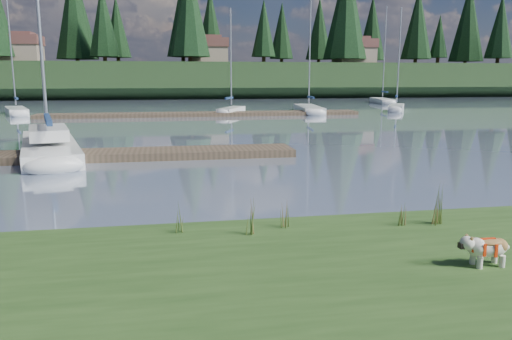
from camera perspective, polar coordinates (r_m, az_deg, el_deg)
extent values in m
plane|color=#7E8DA6|center=(41.12, -8.86, 6.08)|extent=(200.00, 200.00, 0.00)
cube|color=black|center=(84.00, -9.77, 10.01)|extent=(200.00, 20.00, 5.00)
cylinder|color=silver|center=(8.23, 24.21, -9.62)|extent=(0.09, 0.09, 0.18)
cylinder|color=silver|center=(8.37, 23.52, -9.23)|extent=(0.09, 0.09, 0.18)
cylinder|color=silver|center=(8.43, 26.31, -9.32)|extent=(0.09, 0.09, 0.18)
cylinder|color=silver|center=(8.57, 25.61, -8.94)|extent=(0.09, 0.09, 0.18)
ellipsoid|color=silver|center=(8.34, 25.08, -8.03)|extent=(0.61, 0.32, 0.28)
ellipsoid|color=olive|center=(8.32, 25.13, -7.44)|extent=(0.43, 0.29, 0.10)
ellipsoid|color=silver|center=(8.12, 22.98, -7.69)|extent=(0.21, 0.22, 0.21)
cube|color=black|center=(8.09, 22.40, -8.00)|extent=(0.07, 0.11, 0.08)
cube|color=white|center=(22.31, -22.55, 2.23)|extent=(4.03, 9.04, 0.70)
ellipsoid|color=white|center=(26.69, -22.84, 3.46)|extent=(2.44, 2.79, 0.70)
cube|color=navy|center=(20.88, -22.70, 5.38)|extent=(1.14, 3.94, 0.20)
cube|color=white|center=(21.73, -22.65, 3.96)|extent=(2.12, 3.45, 0.45)
cube|color=#4C3D2C|center=(20.42, -18.44, 1.59)|extent=(16.00, 2.00, 0.30)
cube|color=#4C3D2C|center=(41.21, -6.07, 6.36)|extent=(26.00, 2.20, 0.30)
cube|color=white|center=(47.40, -25.70, 6.01)|extent=(3.42, 6.44, 0.70)
ellipsoid|color=white|center=(50.55, -25.96, 6.22)|extent=(1.87, 2.08, 0.70)
cylinder|color=silver|center=(47.37, -26.23, 12.48)|extent=(0.12, 0.12, 9.57)
cube|color=navy|center=(46.49, -25.74, 7.40)|extent=(1.01, 2.44, 0.20)
cube|color=white|center=(43.10, -2.83, 6.69)|extent=(3.10, 5.09, 0.70)
ellipsoid|color=white|center=(45.52, -1.93, 6.90)|extent=(1.57, 1.71, 0.70)
cylinder|color=silver|center=(43.03, -2.89, 12.75)|extent=(0.12, 0.12, 7.96)
cube|color=navy|center=(42.37, -3.11, 8.21)|extent=(1.00, 1.92, 0.20)
cube|color=white|center=(45.59, 6.04, 6.85)|extent=(2.72, 7.87, 0.70)
ellipsoid|color=white|center=(49.39, 5.33, 7.15)|extent=(1.94, 2.30, 0.70)
cylinder|color=silver|center=(45.63, 6.20, 15.04)|extent=(0.12, 0.12, 11.86)
cube|color=navy|center=(44.49, 6.28, 8.28)|extent=(0.59, 3.07, 0.20)
cube|color=white|center=(49.09, 15.74, 6.78)|extent=(3.74, 5.49, 0.70)
ellipsoid|color=white|center=(51.86, 15.87, 6.96)|extent=(1.78, 1.91, 0.70)
cylinder|color=silver|center=(49.04, 16.03, 12.45)|extent=(0.12, 0.12, 8.56)
cube|color=navy|center=(48.28, 15.77, 8.13)|extent=(1.22, 2.04, 0.20)
cube|color=white|center=(63.05, 14.23, 7.61)|extent=(2.95, 7.24, 0.70)
ellipsoid|color=white|center=(66.49, 13.54, 7.78)|extent=(1.89, 2.19, 0.70)
cylinder|color=silver|center=(63.05, 14.48, 12.92)|extent=(0.12, 0.12, 10.54)
cube|color=navy|center=(62.07, 14.49, 8.65)|extent=(0.75, 2.79, 0.20)
cone|color=#475B23|center=(9.02, -0.84, -5.46)|extent=(0.03, 0.03, 0.62)
cone|color=brown|center=(8.99, -0.07, -5.93)|extent=(0.03, 0.03, 0.49)
cone|color=#475B23|center=(9.05, -0.50, -5.20)|extent=(0.03, 0.03, 0.68)
cone|color=brown|center=(9.04, 0.07, -6.03)|extent=(0.03, 0.03, 0.43)
cone|color=#475B23|center=(8.96, -0.63, -5.78)|extent=(0.03, 0.03, 0.55)
cone|color=#475B23|center=(9.46, 3.00, -5.18)|extent=(0.03, 0.03, 0.47)
cone|color=brown|center=(9.43, 3.75, -5.53)|extent=(0.03, 0.03, 0.38)
cone|color=#475B23|center=(9.49, 3.31, -4.98)|extent=(0.03, 0.03, 0.52)
cone|color=brown|center=(9.48, 3.86, -5.59)|extent=(0.03, 0.03, 0.33)
cone|color=#475B23|center=(9.39, 3.23, -5.44)|extent=(0.03, 0.03, 0.42)
cone|color=#475B23|center=(10.23, 19.76, -3.89)|extent=(0.03, 0.03, 0.71)
cone|color=brown|center=(10.25, 20.47, -4.33)|extent=(0.03, 0.03, 0.57)
cone|color=#475B23|center=(10.28, 19.98, -3.64)|extent=(0.03, 0.03, 0.78)
cone|color=brown|center=(10.31, 20.49, -4.45)|extent=(0.03, 0.03, 0.49)
cone|color=#475B23|center=(10.19, 20.07, -4.19)|extent=(0.03, 0.03, 0.64)
cone|color=#475B23|center=(9.27, -8.83, -5.44)|extent=(0.03, 0.03, 0.53)
cone|color=brown|center=(9.22, -8.13, -5.85)|extent=(0.03, 0.03, 0.42)
cone|color=#475B23|center=(9.29, -8.47, -5.22)|extent=(0.03, 0.03, 0.58)
cone|color=brown|center=(9.26, -7.94, -5.93)|extent=(0.03, 0.03, 0.37)
cone|color=#475B23|center=(9.20, -8.69, -5.73)|extent=(0.03, 0.03, 0.47)
cone|color=#475B23|center=(9.98, 15.98, -4.90)|extent=(0.03, 0.03, 0.41)
cone|color=brown|center=(9.98, 16.72, -5.19)|extent=(0.03, 0.03, 0.33)
cone|color=#475B23|center=(10.03, 16.22, -4.72)|extent=(0.03, 0.03, 0.45)
cone|color=brown|center=(10.04, 16.76, -5.23)|extent=(0.03, 0.03, 0.29)
cone|color=#475B23|center=(9.93, 16.28, -5.13)|extent=(0.03, 0.03, 0.37)
cone|color=#475B23|center=(10.22, 19.82, -4.06)|extent=(0.03, 0.03, 0.66)
cone|color=brown|center=(10.23, 20.53, -4.47)|extent=(0.03, 0.03, 0.53)
cone|color=#475B23|center=(10.27, 20.04, -3.82)|extent=(0.03, 0.03, 0.72)
cone|color=brown|center=(10.29, 20.54, -4.58)|extent=(0.03, 0.03, 0.46)
cone|color=#475B23|center=(10.17, 20.13, -4.34)|extent=(0.03, 0.03, 0.59)
cube|color=#33281C|center=(9.94, -3.56, -7.49)|extent=(60.00, 0.50, 0.14)
cylinder|color=#382619|center=(83.51, -16.87, 12.04)|extent=(0.60, 0.60, 1.80)
cone|color=black|center=(83.91, -17.09, 16.03)|extent=(4.84, 4.84, 11.00)
cylinder|color=#382619|center=(77.15, -7.50, 12.55)|extent=(0.60, 0.60, 1.80)
cone|color=black|center=(77.74, -7.64, 17.86)|extent=(6.16, 6.16, 14.00)
cylinder|color=#382619|center=(82.62, 0.89, 12.51)|extent=(0.60, 0.60, 1.80)
cone|color=black|center=(82.93, 0.90, 15.93)|extent=(3.96, 3.96, 9.00)
cylinder|color=#382619|center=(84.22, 10.08, 12.31)|extent=(0.60, 0.60, 1.80)
cone|color=black|center=(84.87, 10.26, 17.78)|extent=(7.04, 7.04, 16.00)
cylinder|color=#382619|center=(92.66, 17.74, 11.81)|extent=(0.60, 0.60, 1.80)
cone|color=black|center=(93.06, 17.96, 15.68)|extent=(5.28, 5.28, 12.00)
cylinder|color=#382619|center=(96.11, 25.87, 11.20)|extent=(0.60, 0.60, 1.80)
cone|color=black|center=(96.43, 26.15, 14.54)|extent=(4.62, 4.62, 10.50)
cube|color=gray|center=(83.71, -25.40, 11.83)|extent=(6.00, 5.00, 2.80)
cube|color=brown|center=(83.81, -25.52, 13.26)|extent=(6.30, 5.30, 1.40)
cube|color=brown|center=(83.87, -25.56, 13.80)|extent=(4.20, 3.60, 0.70)
cube|color=gray|center=(82.36, -5.56, 12.81)|extent=(6.00, 5.00, 2.80)
cube|color=brown|center=(82.47, -5.59, 14.27)|extent=(6.30, 5.30, 1.40)
cube|color=brown|center=(82.52, -5.60, 14.83)|extent=(4.20, 3.60, 0.70)
cube|color=gray|center=(85.88, 11.14, 12.58)|extent=(6.00, 5.00, 2.80)
cube|color=brown|center=(85.99, 11.19, 13.97)|extent=(6.30, 5.30, 1.40)
cube|color=brown|center=(86.04, 11.21, 14.50)|extent=(4.20, 3.60, 0.70)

